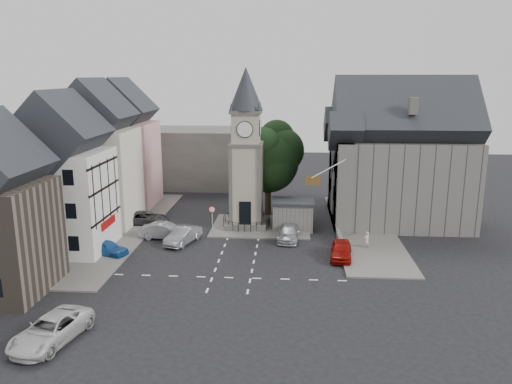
# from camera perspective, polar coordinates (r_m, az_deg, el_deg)

# --- Properties ---
(ground) EXTENTS (120.00, 120.00, 0.00)m
(ground) POSITION_cam_1_polar(r_m,az_deg,el_deg) (44.69, -2.00, -7.01)
(ground) COLOR black
(ground) RESTS_ON ground
(pavement_west) EXTENTS (6.00, 30.00, 0.14)m
(pavement_west) POSITION_cam_1_polar(r_m,az_deg,el_deg) (52.90, -14.94, -4.14)
(pavement_west) COLOR #595651
(pavement_west) RESTS_ON ground
(pavement_east) EXTENTS (6.00, 26.00, 0.14)m
(pavement_east) POSITION_cam_1_polar(r_m,az_deg,el_deg) (52.56, 12.09, -4.09)
(pavement_east) COLOR #595651
(pavement_east) RESTS_ON ground
(central_island) EXTENTS (10.00, 8.00, 0.16)m
(central_island) POSITION_cam_1_polar(r_m,az_deg,el_deg) (52.10, 0.56, -3.93)
(central_island) COLOR #595651
(central_island) RESTS_ON ground
(road_markings) EXTENTS (20.00, 8.00, 0.01)m
(road_markings) POSITION_cam_1_polar(r_m,az_deg,el_deg) (39.60, -2.83, -9.75)
(road_markings) COLOR silver
(road_markings) RESTS_ON ground
(clock_tower) EXTENTS (4.86, 4.86, 16.25)m
(clock_tower) POSITION_cam_1_polar(r_m,az_deg,el_deg) (50.41, -1.13, 4.86)
(clock_tower) COLOR #4C4944
(clock_tower) RESTS_ON ground
(stone_shelter) EXTENTS (4.30, 3.30, 3.08)m
(stone_shelter) POSITION_cam_1_polar(r_m,az_deg,el_deg) (51.12, 4.23, -2.59)
(stone_shelter) COLOR #66635E
(stone_shelter) RESTS_ON ground
(town_tree) EXTENTS (7.20, 7.20, 10.80)m
(town_tree) POSITION_cam_1_polar(r_m,az_deg,el_deg) (55.40, 1.40, 4.42)
(town_tree) COLOR black
(town_tree) RESTS_ON ground
(warning_sign_post) EXTENTS (0.70, 0.19, 2.85)m
(warning_sign_post) POSITION_cam_1_polar(r_m,az_deg,el_deg) (49.59, -5.05, -2.53)
(warning_sign_post) COLOR black
(warning_sign_post) RESTS_ON ground
(terrace_pink) EXTENTS (8.10, 7.60, 12.80)m
(terrace_pink) POSITION_cam_1_polar(r_m,az_deg,el_deg) (61.68, -14.98, 4.52)
(terrace_pink) COLOR pink
(terrace_pink) RESTS_ON ground
(terrace_cream) EXTENTS (8.10, 7.60, 12.80)m
(terrace_cream) POSITION_cam_1_polar(r_m,az_deg,el_deg) (54.28, -17.67, 3.20)
(terrace_cream) COLOR beige
(terrace_cream) RESTS_ON ground
(terrace_tudor) EXTENTS (8.10, 7.60, 12.00)m
(terrace_tudor) POSITION_cam_1_polar(r_m,az_deg,el_deg) (47.14, -21.15, 0.99)
(terrace_tudor) COLOR silver
(terrace_tudor) RESTS_ON ground
(backdrop_west) EXTENTS (20.00, 10.00, 8.00)m
(backdrop_west) POSITION_cam_1_polar(r_m,az_deg,el_deg) (72.51, -9.20, 3.98)
(backdrop_west) COLOR #4C4944
(backdrop_west) RESTS_ON ground
(east_building) EXTENTS (14.40, 11.40, 12.60)m
(east_building) POSITION_cam_1_polar(r_m,az_deg,el_deg) (54.63, 15.71, 3.05)
(east_building) COLOR #66635E
(east_building) RESTS_ON ground
(east_boundary_wall) EXTENTS (0.40, 16.00, 0.90)m
(east_boundary_wall) POSITION_cam_1_polar(r_m,az_deg,el_deg) (54.03, 8.88, -3.05)
(east_boundary_wall) COLOR #66635E
(east_boundary_wall) RESTS_ON ground
(flagpole) EXTENTS (3.68, 0.10, 2.74)m
(flagpole) POSITION_cam_1_polar(r_m,az_deg,el_deg) (46.60, 8.29, 2.64)
(flagpole) COLOR white
(flagpole) RESTS_ON ground
(car_west_blue) EXTENTS (4.25, 2.84, 1.34)m
(car_west_blue) POSITION_cam_1_polar(r_m,az_deg,el_deg) (45.94, -16.67, -6.12)
(car_west_blue) COLOR #1B5198
(car_west_blue) RESTS_ON ground
(car_west_silver) EXTENTS (4.87, 1.99, 1.57)m
(car_west_silver) POSITION_cam_1_polar(r_m,az_deg,el_deg) (49.05, -10.34, -4.39)
(car_west_silver) COLOR gray
(car_west_silver) RESTS_ON ground
(car_west_grey) EXTENTS (5.18, 2.59, 1.41)m
(car_west_grey) POSITION_cam_1_polar(r_m,az_deg,el_deg) (54.04, -12.61, -2.94)
(car_west_grey) COLOR #313134
(car_west_grey) RESTS_ON ground
(car_island_silver) EXTENTS (3.06, 4.93, 1.53)m
(car_island_silver) POSITION_cam_1_polar(r_m,az_deg,el_deg) (47.51, -8.34, -4.92)
(car_island_silver) COLOR gray
(car_island_silver) RESTS_ON ground
(car_island_east) EXTENTS (2.26, 4.83, 1.36)m
(car_island_east) POSITION_cam_1_polar(r_m,az_deg,el_deg) (48.10, 3.74, -4.68)
(car_island_east) COLOR #A6AAAE
(car_island_east) RESTS_ON ground
(car_east_red) EXTENTS (2.24, 4.56, 1.50)m
(car_east_red) POSITION_cam_1_polar(r_m,az_deg,el_deg) (43.86, 9.70, -6.56)
(car_east_red) COLOR #920D08
(car_east_red) RESTS_ON ground
(van_sw_white) EXTENTS (3.80, 6.07, 1.56)m
(van_sw_white) POSITION_cam_1_polar(r_m,az_deg,el_deg) (32.86, -22.38, -14.37)
(van_sw_white) COLOR silver
(van_sw_white) RESTS_ON ground
(pedestrian) EXTENTS (0.71, 0.67, 1.62)m
(pedestrian) POSITION_cam_1_polar(r_m,az_deg,el_deg) (46.61, 12.53, -5.41)
(pedestrian) COLOR beige
(pedestrian) RESTS_ON ground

